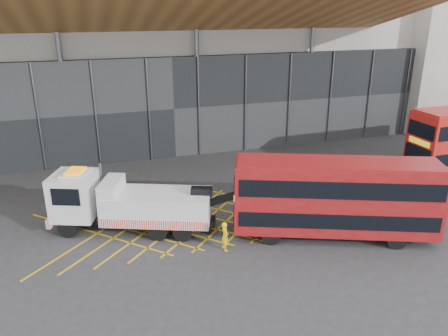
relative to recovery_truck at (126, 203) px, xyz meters
name	(u,v)px	position (x,y,z in m)	size (l,w,h in m)	color
ground_plane	(183,221)	(3.13, 0.09, -1.65)	(120.00, 120.00, 0.00)	#2C2C2F
road_markings	(209,217)	(4.73, 0.09, -1.64)	(19.96, 7.16, 0.01)	gold
construction_building	(155,38)	(5.05, 18.49, 7.33)	(55.00, 23.97, 18.00)	#999994
east_building	(447,22)	(35.13, 16.09, 8.35)	(15.00, 12.00, 20.00)	gray
recovery_truck	(126,203)	(0.00, 0.00, 0.00)	(9.99, 5.47, 3.56)	black
bus_towed	(336,196)	(10.43, -4.11, 0.74)	(10.66, 6.17, 4.29)	maroon
worker	(225,236)	(4.49, -3.66, -0.87)	(0.57, 0.37, 1.55)	yellow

